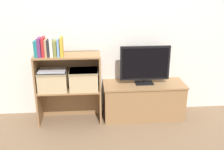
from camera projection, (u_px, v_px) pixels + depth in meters
name	position (u px, v px, depth m)	size (l,w,h in m)	color
ground_plane	(113.00, 125.00, 3.20)	(16.00, 16.00, 0.00)	brown
wall_back	(110.00, 21.00, 3.20)	(10.00, 0.05, 2.40)	silver
tv_stand	(143.00, 100.00, 3.34)	(1.02, 0.41, 0.45)	olive
tv	(145.00, 64.00, 3.18)	(0.61, 0.14, 0.48)	black
bookshelf_lower_tier	(70.00, 98.00, 3.28)	(0.76, 0.32, 0.43)	olive
bookshelf_upper_tier	(68.00, 66.00, 3.13)	(0.76, 0.32, 0.43)	olive
book_teal	(36.00, 49.00, 2.92)	(0.04, 0.13, 0.18)	#1E7075
book_plum	(40.00, 47.00, 2.92)	(0.04, 0.15, 0.21)	#6B2D66
book_crimson	(43.00, 47.00, 2.92)	(0.03, 0.14, 0.22)	#B22328
book_tan	(46.00, 48.00, 2.92)	(0.02, 0.13, 0.19)	tan
book_charcoal	(49.00, 48.00, 2.93)	(0.02, 0.13, 0.19)	#232328
book_ivory	(52.00, 47.00, 2.93)	(0.03, 0.12, 0.21)	silver
book_olive	(55.00, 48.00, 2.93)	(0.04, 0.12, 0.18)	olive
book_skyblue	(58.00, 47.00, 2.93)	(0.03, 0.13, 0.20)	#709ECC
book_mustard	(62.00, 46.00, 2.93)	(0.03, 0.14, 0.22)	gold
storage_basket_left	(53.00, 80.00, 3.10)	(0.34, 0.28, 0.24)	tan
storage_basket_right	(84.00, 79.00, 3.13)	(0.34, 0.28, 0.24)	tan
laptop	(52.00, 70.00, 3.06)	(0.31, 0.22, 0.02)	#BCBCC1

